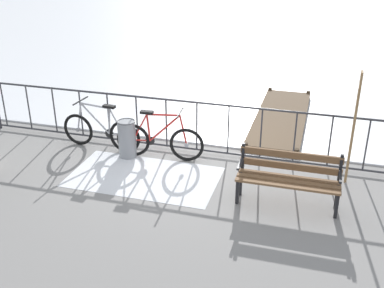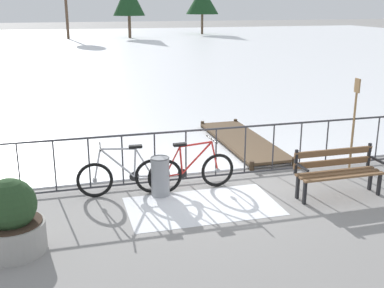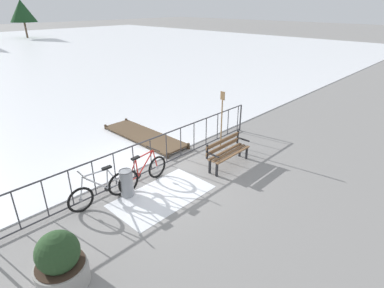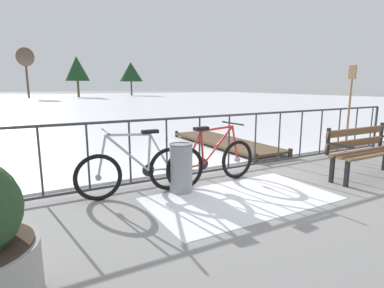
# 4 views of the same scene
# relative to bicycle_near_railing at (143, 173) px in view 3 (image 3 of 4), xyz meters

# --- Properties ---
(ground_plane) EXTENTS (160.00, 160.00, 0.00)m
(ground_plane) POSITION_rel_bicycle_near_railing_xyz_m (0.62, 0.41, -0.37)
(ground_plane) COLOR gray
(snow_patch) EXTENTS (2.62, 1.47, 0.01)m
(snow_patch) POSITION_rel_bicycle_near_railing_xyz_m (-0.01, -0.79, -0.36)
(snow_patch) COLOR white
(snow_patch) RESTS_ON ground
(railing_fence) EXTENTS (9.06, 0.06, 1.07)m
(railing_fence) POSITION_rel_bicycle_near_railing_xyz_m (0.62, 0.41, 0.19)
(railing_fence) COLOR #38383D
(railing_fence) RESTS_ON ground
(bicycle_near_railing) EXTENTS (1.71, 0.52, 0.97)m
(bicycle_near_railing) POSITION_rel_bicycle_near_railing_xyz_m (0.00, 0.00, 0.00)
(bicycle_near_railing) COLOR black
(bicycle_near_railing) RESTS_ON ground
(bicycle_second) EXTENTS (1.71, 0.52, 0.97)m
(bicycle_second) POSITION_rel_bicycle_near_railing_xyz_m (-1.26, 0.09, 0.00)
(bicycle_second) COLOR black
(bicycle_second) RESTS_ON ground
(park_bench) EXTENTS (1.60, 0.49, 0.89)m
(park_bench) POSITION_rel_bicycle_near_railing_xyz_m (2.50, -0.94, 0.14)
(park_bench) COLOR brown
(park_bench) RESTS_ON ground
(planter_with_shrub) EXTENTS (0.92, 0.92, 1.10)m
(planter_with_shrub) POSITION_rel_bicycle_near_railing_xyz_m (-3.07, -1.57, 0.12)
(planter_with_shrub) COLOR #9E9B96
(planter_with_shrub) RESTS_ON ground
(trash_bin) EXTENTS (0.35, 0.35, 0.73)m
(trash_bin) POSITION_rel_bicycle_near_railing_xyz_m (-0.62, -0.09, 0.00)
(trash_bin) COLOR gray
(trash_bin) RESTS_ON ground
(oar_upright) EXTENTS (0.04, 0.16, 1.98)m
(oar_upright) POSITION_rel_bicycle_near_railing_xyz_m (3.41, 0.02, 0.77)
(oar_upright) COLOR #937047
(oar_upright) RESTS_ON ground
(wooden_dock) EXTENTS (1.10, 3.73, 0.20)m
(wooden_dock) POSITION_rel_bicycle_near_railing_xyz_m (2.02, 2.53, -0.25)
(wooden_dock) COLOR brown
(wooden_dock) RESTS_ON ground
(tree_centre) EXTENTS (3.53, 3.53, 5.05)m
(tree_centre) POSITION_rel_bicycle_near_railing_xyz_m (13.15, 43.19, 3.22)
(tree_centre) COLOR brown
(tree_centre) RESTS_ON ground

